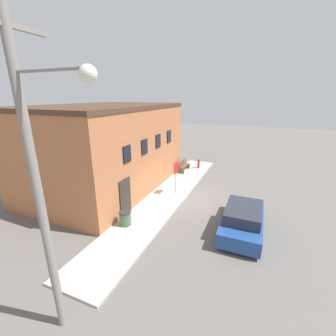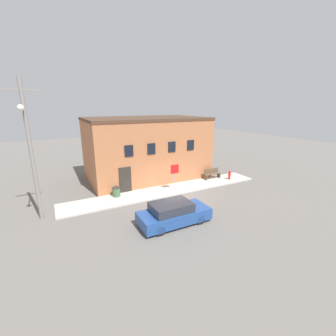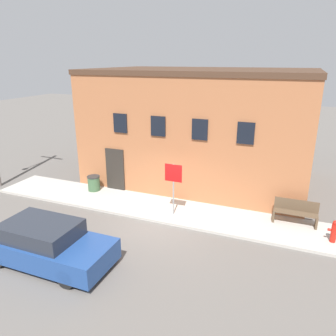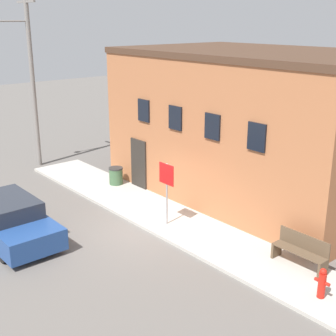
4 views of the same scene
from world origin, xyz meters
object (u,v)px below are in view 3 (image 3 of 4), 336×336
Objects in this scene: trash_bin at (94,183)px; stop_sign at (173,179)px; parked_car at (46,244)px; fire_hydrant at (334,231)px; bench at (295,212)px.

stop_sign is at bearing -12.26° from trash_bin.
parked_car reaches higher than trash_bin.
stop_sign reaches higher than trash_bin.
trash_bin is at bearing 175.19° from fire_hydrant.
stop_sign is 4.89m from trash_bin.
parked_car reaches higher than fire_hydrant.
parked_car is (-2.67, -4.57, -1.02)m from stop_sign.
stop_sign reaches higher than bench.
fire_hydrant is at bearing 0.96° from stop_sign.
stop_sign reaches higher than fire_hydrant.
stop_sign is (-6.11, -0.10, 1.15)m from fire_hydrant.
bench is at bearing 37.17° from parked_car.
fire_hydrant reaches higher than trash_bin.
fire_hydrant is 6.22m from stop_sign.
bench is (4.78, 1.08, -1.09)m from stop_sign.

